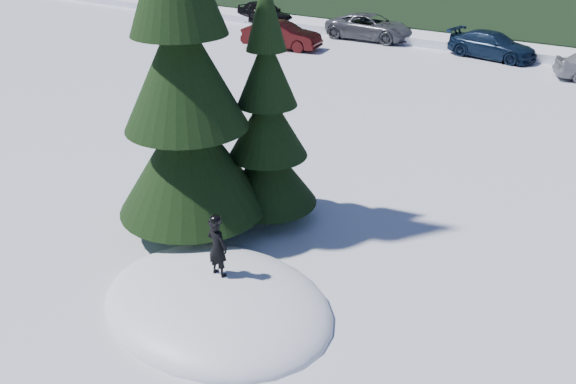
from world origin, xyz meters
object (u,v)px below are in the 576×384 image
Objects in this scene: child_skier at (217,247)px; car_3 at (492,45)px; spruce_tall at (184,84)px; spruce_short at (268,131)px; car_1 at (282,35)px; car_2 at (371,27)px; car_0 at (264,13)px.

child_skier is 0.27× the size of car_3.
spruce_short is (1.00, 1.40, -1.22)m from spruce_tall.
car_1 is 5.32m from car_2.
car_1 is at bearing -55.86° from child_skier.
child_skier is 0.28× the size of car_1.
car_1 reaches higher than car_3.
car_3 is (-0.53, 18.55, -1.49)m from spruce_short.
spruce_tall is 20.14m from car_3.
child_skier is at bearing -70.30° from spruce_short.
car_1 is at bearing -118.05° from car_0.
spruce_short is at bearing -161.33° from car_2.
car_2 is at bearing 95.17° from car_3.
spruce_tall is at bearing -162.23° from car_1.
car_2 is at bearing 106.99° from spruce_tall.
car_1 is at bearing 119.40° from spruce_tall.
spruce_tall is at bearing -129.19° from car_0.
spruce_tall reaches higher than car_0.
child_skier is 21.55m from car_3.
car_0 is 14.13m from car_3.
car_0 is 7.38m from car_2.
spruce_tall is 3.42m from child_skier.
car_2 is 6.75m from car_3.
car_1 is (-8.96, 15.90, -2.66)m from spruce_tall.
spruce_tall is at bearing -35.03° from child_skier.
car_0 is 0.99× the size of car_3.
spruce_tall is 1.60× the size of spruce_short.
spruce_tall is at bearing -125.54° from spruce_short.
car_0 reaches higher than car_3.
spruce_tall is 2.06× the size of car_0.
child_skier is at bearing -166.06° from car_3.
child_skier is at bearing -36.90° from spruce_tall.
child_skier reaches higher than car_3.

